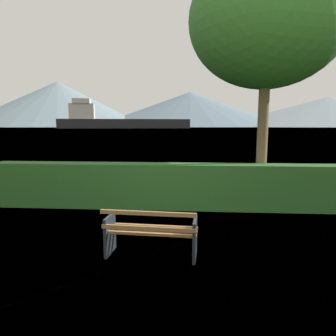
% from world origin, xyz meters
% --- Properties ---
extents(ground_plane, '(1400.00, 1400.00, 0.00)m').
position_xyz_m(ground_plane, '(0.00, 0.00, 0.00)').
color(ground_plane, '#567A38').
extents(water_surface, '(620.00, 620.00, 0.00)m').
position_xyz_m(water_surface, '(0.00, 306.43, 0.00)').
color(water_surface, '#7A99A8').
rests_on(water_surface, ground_plane).
extents(park_bench, '(1.59, 0.68, 0.87)m').
position_xyz_m(park_bench, '(-0.00, -0.06, 0.42)').
color(park_bench, olive).
rests_on(park_bench, ground_plane).
extents(hedge_row, '(9.46, 0.64, 1.20)m').
position_xyz_m(hedge_row, '(0.00, 3.04, 0.60)').
color(hedge_row, '#285B23').
rests_on(hedge_row, ground_plane).
extents(tree_near_bench, '(4.07, 4.07, 6.63)m').
position_xyz_m(tree_near_bench, '(2.60, 3.46, 4.89)').
color(tree_near_bench, brown).
rests_on(tree_near_bench, ground_plane).
extents(cargo_ship_large, '(107.73, 37.59, 23.55)m').
position_xyz_m(cargo_ship_large, '(-61.30, 242.38, 6.58)').
color(cargo_ship_large, '#232328').
rests_on(cargo_ship_large, water_surface).
extents(distant_hills, '(857.86, 430.01, 80.71)m').
position_xyz_m(distant_hills, '(11.44, 571.05, 33.50)').
color(distant_hills, slate).
rests_on(distant_hills, ground_plane).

